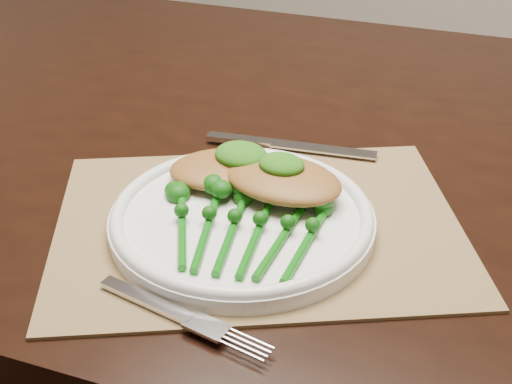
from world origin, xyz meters
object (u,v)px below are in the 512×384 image
at_px(placemat, 258,225).
at_px(dinner_plate, 242,217).
at_px(chicken_fillet_left, 227,169).
at_px(broccolini_bundle, 243,236).
at_px(dining_table, 270,345).

height_order(placemat, dinner_plate, dinner_plate).
xyz_separation_m(dinner_plate, chicken_fillet_left, (-0.05, 0.05, 0.02)).
xyz_separation_m(dinner_plate, broccolini_bundle, (0.02, -0.04, 0.01)).
xyz_separation_m(dining_table, placemat, (0.08, -0.20, 0.37)).
bearing_deg(broccolini_bundle, chicken_fillet_left, 111.14).
relative_size(placemat, broccolini_bundle, 2.11).
xyz_separation_m(placemat, broccolini_bundle, (0.01, -0.05, 0.02)).
height_order(placemat, broccolini_bundle, broccolini_bundle).
relative_size(dinner_plate, chicken_fillet_left, 2.15).
bearing_deg(chicken_fillet_left, dinner_plate, -79.88).
distance_m(dining_table, placemat, 0.43).
relative_size(dining_table, broccolini_bundle, 8.90).
height_order(dinner_plate, chicken_fillet_left, chicken_fillet_left).
xyz_separation_m(dining_table, dinner_plate, (0.07, -0.22, 0.39)).
height_order(dining_table, broccolini_bundle, broccolini_bundle).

